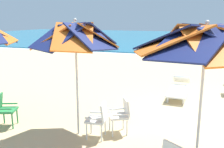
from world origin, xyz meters
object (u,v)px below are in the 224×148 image
object	(u,v)px
plastic_chair_1	(121,114)
sun_lounger_1	(179,89)
beach_umbrella_1	(76,37)
plastic_chair_3	(4,108)
beach_umbrella_0	(206,41)
plastic_chair_2	(99,118)

from	to	relation	value
plastic_chair_1	sun_lounger_1	bearing A→B (deg)	72.88
beach_umbrella_1	plastic_chair_3	distance (m)	2.73
beach_umbrella_0	plastic_chair_2	bearing A→B (deg)	168.50
beach_umbrella_1	plastic_chair_3	size ratio (longest dim) A/B	3.19
plastic_chair_1	plastic_chair_3	world-z (taller)	same
plastic_chair_1	sun_lounger_1	distance (m)	3.68
beach_umbrella_1	plastic_chair_3	bearing A→B (deg)	-172.62
sun_lounger_1	beach_umbrella_1	bearing A→B (deg)	-117.64
beach_umbrella_1	plastic_chair_1	xyz separation A→B (m)	(0.96, 0.39, -1.85)
sun_lounger_1	plastic_chair_3	bearing A→B (deg)	-134.08
sun_lounger_1	plastic_chair_2	bearing A→B (deg)	-110.68
plastic_chair_1	plastic_chair_3	distance (m)	3.02
beach_umbrella_0	sun_lounger_1	size ratio (longest dim) A/B	1.26
sun_lounger_1	beach_umbrella_0	bearing A→B (deg)	-81.04
sun_lounger_1	plastic_chair_1	bearing A→B (deg)	-107.12
plastic_chair_1	beach_umbrella_0	bearing A→B (deg)	-26.15
plastic_chair_2	beach_umbrella_0	bearing A→B (deg)	-11.50
beach_umbrella_0	sun_lounger_1	bearing A→B (deg)	98.96
plastic_chair_2	sun_lounger_1	bearing A→B (deg)	69.32
plastic_chair_3	beach_umbrella_0	bearing A→B (deg)	-2.72
beach_umbrella_0	plastic_chair_2	distance (m)	2.91
beach_umbrella_1	plastic_chair_2	distance (m)	1.93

